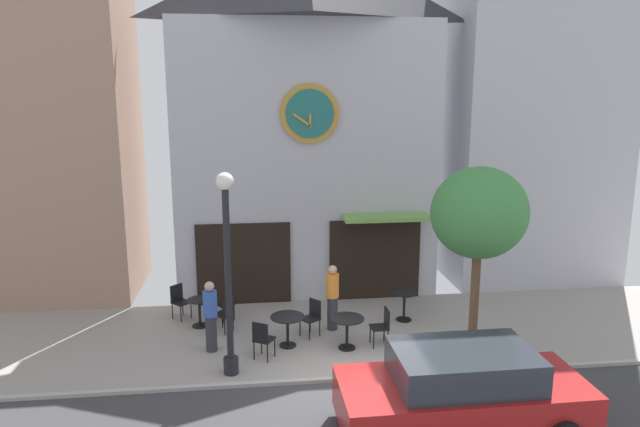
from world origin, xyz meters
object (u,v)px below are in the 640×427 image
object	(u,v)px
cafe_table_center_right	(199,309)
parked_car_red	(462,392)
cafe_chair_outer	(262,337)
cafe_chair_left_end	(179,299)
pedestrian_blue	(211,315)
pedestrian_orange	(333,297)
street_lamp	(228,275)
cafe_chair_facing_street	(226,312)
cafe_chair_corner	(383,324)
street_tree	(479,214)
cafe_chair_right_end	(312,315)
cafe_chair_near_tree	(227,300)
cafe_table_center_left	(288,324)
cafe_table_near_door	(347,326)
cafe_table_center	(404,302)

from	to	relation	value
cafe_table_center_right	parked_car_red	bearing A→B (deg)	-46.91
cafe_chair_outer	cafe_chair_left_end	size ratio (longest dim) A/B	1.00
pedestrian_blue	pedestrian_orange	size ratio (longest dim) A/B	1.00
street_lamp	cafe_chair_facing_street	size ratio (longest dim) A/B	4.79
cafe_chair_left_end	cafe_chair_corner	world-z (taller)	same
street_tree	cafe_chair_left_end	size ratio (longest dim) A/B	4.77
cafe_chair_right_end	cafe_chair_near_tree	xyz separation A→B (m)	(-2.09, 1.26, 0.00)
cafe_chair_left_end	pedestrian_blue	bearing A→B (deg)	-65.52
cafe_chair_near_tree	cafe_table_center_left	bearing A→B (deg)	-51.05
parked_car_red	pedestrian_blue	bearing A→B (deg)	140.06
cafe_chair_left_end	pedestrian_blue	size ratio (longest dim) A/B	0.54
cafe_table_near_door	cafe_chair_near_tree	xyz separation A→B (m)	(-2.81, 2.09, -0.03)
street_tree	cafe_table_center_left	size ratio (longest dim) A/B	5.37
cafe_chair_right_end	pedestrian_orange	xyz separation A→B (m)	(0.54, 0.31, 0.33)
pedestrian_blue	cafe_chair_outer	bearing A→B (deg)	-27.06
parked_car_red	street_lamp	bearing A→B (deg)	146.93
street_lamp	parked_car_red	xyz separation A→B (m)	(4.07, -2.65, -1.43)
cafe_chair_corner	parked_car_red	bearing A→B (deg)	-80.96
cafe_table_center_right	cafe_chair_outer	size ratio (longest dim) A/B	0.81
cafe_chair_outer	pedestrian_blue	size ratio (longest dim) A/B	0.54
cafe_table_center	pedestrian_orange	world-z (taller)	pedestrian_orange
cafe_table_near_door	pedestrian_orange	bearing A→B (deg)	99.09
street_tree	cafe_chair_near_tree	xyz separation A→B (m)	(-5.60, 2.67, -2.73)
cafe_table_near_door	cafe_chair_left_end	size ratio (longest dim) A/B	0.88
cafe_chair_facing_street	pedestrian_orange	xyz separation A→B (m)	(2.64, -0.14, 0.33)
cafe_table_near_door	cafe_chair_near_tree	size ratio (longest dim) A/B	0.88
street_lamp	cafe_chair_left_end	distance (m)	3.93
cafe_table_near_door	cafe_chair_outer	world-z (taller)	cafe_chair_outer
cafe_chair_corner	parked_car_red	size ratio (longest dim) A/B	0.21
street_lamp	cafe_table_center_right	distance (m)	3.25
cafe_chair_left_end	parked_car_red	bearing A→B (deg)	-47.02
cafe_chair_right_end	pedestrian_orange	size ratio (longest dim) A/B	0.54
cafe_table_center_left	street_lamp	bearing A→B (deg)	-136.76
cafe_chair_outer	street_lamp	bearing A→B (deg)	-140.09
pedestrian_orange	street_lamp	bearing A→B (deg)	-140.13
parked_car_red	cafe_chair_right_end	bearing A→B (deg)	116.14
cafe_chair_near_tree	pedestrian_orange	bearing A→B (deg)	-19.91
street_tree	cafe_chair_corner	xyz separation A→B (m)	(-1.93, 0.65, -2.73)
cafe_table_center_left	cafe_table_center	size ratio (longest dim) A/B	1.06
cafe_table_center	cafe_chair_corner	distance (m)	1.68
cafe_chair_outer	cafe_table_center_right	bearing A→B (deg)	126.83
cafe_table_center	cafe_table_center_left	bearing A→B (deg)	-158.80
cafe_table_center_right	cafe_chair_right_end	distance (m)	2.91
cafe_table_center_left	cafe_chair_right_end	world-z (taller)	cafe_chair_right_end
cafe_chair_outer	cafe_table_center_left	bearing A→B (deg)	46.62
cafe_chair_facing_street	cafe_chair_right_end	xyz separation A→B (m)	(2.10, -0.44, 0.00)
cafe_chair_left_end	cafe_table_center_right	bearing A→B (deg)	-47.91
pedestrian_orange	cafe_chair_near_tree	bearing A→B (deg)	160.09
cafe_chair_near_tree	cafe_chair_right_end	bearing A→B (deg)	-31.07
cafe_table_center	cafe_chair_right_end	bearing A→B (deg)	-164.92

